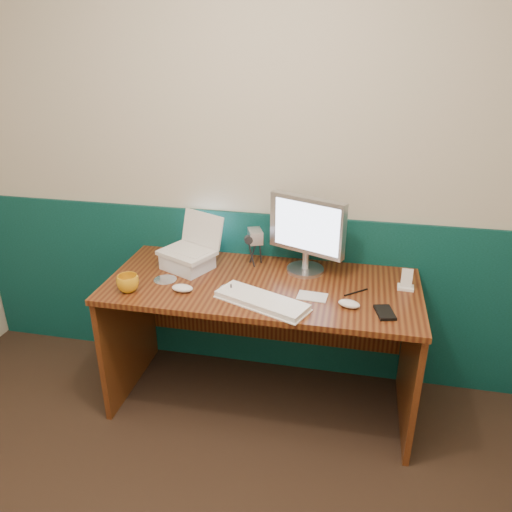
% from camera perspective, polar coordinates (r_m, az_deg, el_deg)
% --- Properties ---
extents(back_wall, '(3.50, 0.04, 2.50)m').
position_cam_1_polar(back_wall, '(2.76, -0.92, 9.94)').
color(back_wall, beige).
rests_on(back_wall, ground).
extents(wainscot, '(3.48, 0.02, 1.00)m').
position_cam_1_polar(wainscot, '(3.02, -0.88, -4.07)').
color(wainscot, '#07312A').
rests_on(wainscot, ground).
extents(desk, '(1.60, 0.70, 0.75)m').
position_cam_1_polar(desk, '(2.75, 0.65, -10.12)').
color(desk, '#3C170B').
rests_on(desk, ground).
extents(laptop_riser, '(0.30, 0.28, 0.08)m').
position_cam_1_polar(laptop_riser, '(2.73, -7.84, -0.63)').
color(laptop_riser, silver).
rests_on(laptop_riser, desk).
extents(laptop, '(0.34, 0.31, 0.23)m').
position_cam_1_polar(laptop, '(2.67, -8.02, 2.39)').
color(laptop, silver).
rests_on(laptop, laptop_riser).
extents(monitor, '(0.44, 0.27, 0.42)m').
position_cam_1_polar(monitor, '(2.62, 5.82, 2.44)').
color(monitor, '#B9BABF').
rests_on(monitor, desk).
extents(keyboard, '(0.48, 0.31, 0.03)m').
position_cam_1_polar(keyboard, '(2.37, 0.66, -5.21)').
color(keyboard, white).
rests_on(keyboard, desk).
extents(mouse_right, '(0.12, 0.08, 0.03)m').
position_cam_1_polar(mouse_right, '(2.38, 10.60, -5.39)').
color(mouse_right, silver).
rests_on(mouse_right, desk).
extents(mouse_left, '(0.11, 0.07, 0.04)m').
position_cam_1_polar(mouse_left, '(2.50, -8.42, -3.65)').
color(mouse_left, silver).
rests_on(mouse_left, desk).
extents(mug, '(0.14, 0.14, 0.09)m').
position_cam_1_polar(mug, '(2.55, -14.43, -3.04)').
color(mug, orange).
rests_on(mug, desk).
extents(camcorder, '(0.12, 0.14, 0.19)m').
position_cam_1_polar(camcorder, '(2.74, -0.10, 0.88)').
color(camcorder, '#B9B9BE').
rests_on(camcorder, desk).
extents(cd_spindle, '(0.12, 0.12, 0.02)m').
position_cam_1_polar(cd_spindle, '(2.47, -2.86, -4.02)').
color(cd_spindle, silver).
rests_on(cd_spindle, desk).
extents(cd_loose_a, '(0.12, 0.12, 0.00)m').
position_cam_1_polar(cd_loose_a, '(2.64, -10.33, -2.67)').
color(cd_loose_a, silver).
rests_on(cd_loose_a, desk).
extents(pen, '(0.11, 0.10, 0.01)m').
position_cam_1_polar(pen, '(2.52, 11.36, -4.08)').
color(pen, black).
rests_on(pen, desk).
extents(papers, '(0.15, 0.11, 0.00)m').
position_cam_1_polar(papers, '(2.45, 6.44, -4.61)').
color(papers, silver).
rests_on(papers, desk).
extents(dock, '(0.08, 0.06, 0.01)m').
position_cam_1_polar(dock, '(2.62, 16.71, -3.47)').
color(dock, white).
rests_on(dock, desk).
extents(music_player, '(0.06, 0.03, 0.09)m').
position_cam_1_polar(music_player, '(2.59, 16.86, -2.40)').
color(music_player, silver).
rests_on(music_player, dock).
extents(pda, '(0.10, 0.14, 0.01)m').
position_cam_1_polar(pda, '(2.37, 14.51, -6.27)').
color(pda, black).
rests_on(pda, desk).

